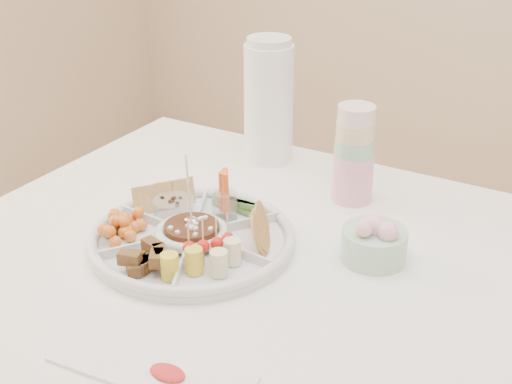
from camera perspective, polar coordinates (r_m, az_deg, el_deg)
The scene contains 12 objects.
party_tray at distance 1.34m, azimuth -5.14°, elevation -3.51°, with size 0.38×0.38×0.04m, color white.
bean_dip at distance 1.33m, azimuth -5.15°, elevation -3.23°, with size 0.10×0.10×0.04m, color black.
tortillas at distance 1.31m, azimuth 0.43°, elevation -2.97°, with size 0.10×0.10×0.06m, color tan, non-canonical shape.
carrot_cucumber at distance 1.41m, azimuth -1.81°, elevation 0.09°, with size 0.10×0.10×0.09m, color orange, non-canonical shape.
pita_raisins at distance 1.44m, azimuth -6.95°, elevation -0.41°, with size 0.11×0.11×0.06m, color #E5B061, non-canonical shape.
cherries at distance 1.36m, azimuth -10.57°, elevation -2.72°, with size 0.10×0.10×0.04m, color orange, non-canonical shape.
granola_chunks at distance 1.25m, azimuth -9.00°, elevation -5.36°, with size 0.10×0.10×0.04m, color brown, non-canonical shape.
banana_tomato at distance 1.21m, azimuth -3.10°, elevation -4.79°, with size 0.10×0.10×0.08m, color #D6C377, non-canonical shape.
cup_stack at distance 1.48m, azimuth 7.88°, elevation 3.53°, with size 0.09×0.09×0.24m, color #B0C2AE.
thermos at distance 1.66m, azimuth 1.02°, elevation 7.44°, with size 0.11×0.11×0.30m, color white.
flower_bowl at distance 1.30m, azimuth 9.47°, elevation -3.63°, with size 0.12×0.12×0.09m, color #9BB5A8.
placemat at distance 1.07m, azimuth -8.41°, elevation -13.83°, with size 0.30×0.10×0.01m, color silver.
Camera 1 is at (0.40, -0.96, 1.44)m, focal length 50.00 mm.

